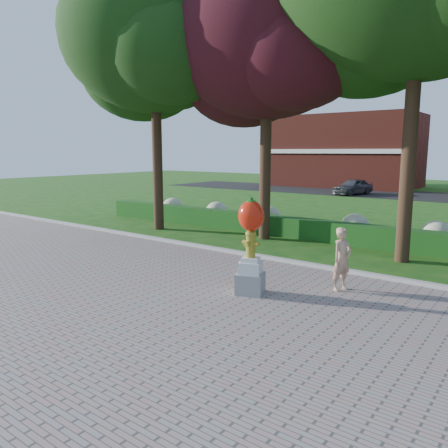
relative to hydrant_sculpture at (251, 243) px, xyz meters
The scene contains 12 objects.
ground 1.95m from the hydrant_sculpture, behind, with size 100.00×100.00×0.00m, color #144912.
walkway 4.26m from the hydrant_sculpture, 110.87° to the right, with size 40.00×14.00×0.04m, color gray.
curb 3.72m from the hydrant_sculpture, 114.31° to the left, with size 40.00×0.18×0.15m, color #ADADA5.
lawn_hedge 7.40m from the hydrant_sculpture, 101.36° to the left, with size 24.00×0.70×0.80m, color #124112.
hydrangea_row 8.28m from the hydrant_sculpture, 96.09° to the left, with size 20.10×1.10×0.99m.
street 28.27m from the hydrant_sculpture, 92.94° to the left, with size 50.00×8.00×0.02m, color black.
building_left 36.14m from the hydrant_sculpture, 108.50° to the left, with size 14.00×8.00×7.00m, color maroon.
tree_far_left 12.07m from the hydrant_sculpture, 148.26° to the left, with size 9.00×7.68×11.66m.
tree_mid_left 9.39m from the hydrant_sculpture, 119.45° to the left, with size 8.25×7.04×10.69m.
hydrant_sculpture is the anchor object (origin of this frame).
woman 2.36m from the hydrant_sculpture, 43.41° to the left, with size 0.58×0.38×1.59m, color tan.
parked_car 26.90m from the hydrant_sculpture, 105.61° to the left, with size 1.53×3.81×1.30m, color #404348.
Camera 1 is at (7.16, -8.85, 3.49)m, focal length 35.00 mm.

